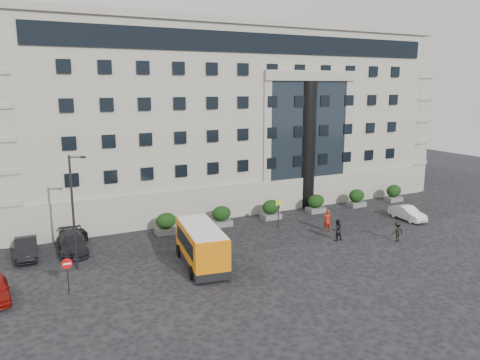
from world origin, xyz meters
The scene contains 21 objects.
ground centered at (0.00, 0.00, 0.00)m, with size 120.00×120.00×0.00m, color black.
civic_building centered at (6.00, 22.00, 9.00)m, with size 44.00×24.00×18.00m, color #9C988A.
entrance_column centered at (12.00, 10.30, 6.50)m, with size 1.80×1.80×13.00m, color black.
hedge_a centered at (-4.00, 7.80, 0.93)m, with size 1.80×1.26×1.84m.
hedge_b centered at (1.20, 7.80, 0.93)m, with size 1.80×1.26×1.84m.
hedge_c centered at (6.40, 7.80, 0.93)m, with size 1.80×1.26×1.84m.
hedge_d centered at (11.60, 7.80, 0.93)m, with size 1.80×1.26×1.84m.
hedge_e centered at (16.80, 7.80, 0.93)m, with size 1.80×1.26×1.84m.
hedge_f centered at (22.00, 7.80, 0.93)m, with size 1.80×1.26×1.84m.
street_lamp centered at (-11.94, 3.00, 4.37)m, with size 1.16×0.18×8.00m.
bus_stop_sign centered at (5.50, 5.00, 1.73)m, with size 0.50×0.08×2.52m.
no_entry_sign centered at (-13.00, -1.04, 1.65)m, with size 0.64×0.16×2.32m.
minibus centered at (-3.99, -0.23, 1.58)m, with size 3.36×7.14×2.87m.
red_truck centered at (-11.91, 13.69, 1.45)m, with size 3.45×5.63×2.83m.
parked_car_b centered at (-15.03, 6.96, 0.72)m, with size 1.52×4.36×1.44m, color black.
parked_car_c centered at (-11.80, 6.68, 0.72)m, with size 2.01×4.94×1.43m, color black.
parked_car_d centered at (-11.50, 10.22, 0.65)m, with size 2.14×4.65×1.29m, color black.
white_taxi centered at (17.86, 1.75, 0.65)m, with size 1.38×3.95×1.30m, color silver.
pedestrian_a centered at (8.85, 2.28, 0.96)m, with size 0.70×0.46×1.93m, color #A42110.
pedestrian_b centered at (8.06, -0.10, 0.89)m, with size 0.87×0.68×1.79m, color black.
pedestrian_c centered at (12.28, -2.55, 0.86)m, with size 1.11×0.64×1.71m, color black.
Camera 1 is at (-15.53, -29.51, 12.52)m, focal length 35.00 mm.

